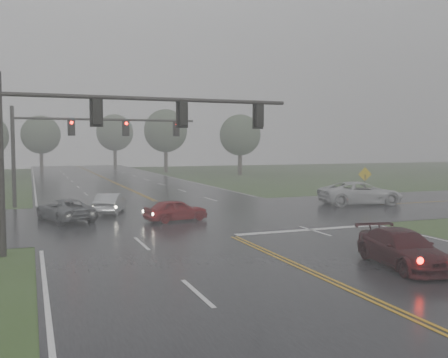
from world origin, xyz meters
name	(u,v)px	position (x,y,z in m)	size (l,w,h in m)	color
main_road	(196,220)	(0.00, 20.00, 0.00)	(18.00, 160.00, 0.02)	black
cross_street	(186,215)	(0.00, 22.00, 0.00)	(120.00, 14.00, 0.02)	black
stop_bar	(311,230)	(4.50, 14.40, 0.00)	(8.50, 0.50, 0.01)	silver
sedan_maroon	(402,267)	(3.52, 6.37, 0.00)	(1.85, 4.56, 1.32)	black
sedan_red	(176,221)	(-1.23, 19.90, 0.00)	(1.50, 3.73, 1.27)	maroon
sedan_silver	(110,214)	(-4.33, 24.51, 0.00)	(1.40, 4.00, 1.32)	#A2A6AA
car_grey	(65,221)	(-7.29, 22.34, 0.00)	(2.13, 4.62, 1.28)	#54575C
pickup_white	(361,205)	(13.64, 22.50, 0.00)	(2.83, 6.13, 1.70)	#BCBFC0
signal_gantry_near	(100,129)	(-6.32, 13.59, 5.13)	(12.72, 0.32, 7.33)	black
signal_gantry_far	(74,136)	(-6.01, 30.22, 5.06)	(13.44, 0.36, 7.18)	black
sign_diamond_east	(365,178)	(15.46, 24.45, 1.81)	(1.11, 0.22, 2.69)	black
tree_ne_a	(166,131)	(11.01, 69.17, 6.59)	(6.83, 6.83, 10.02)	#342922
tree_n_mid	(41,135)	(-7.40, 78.22, 6.00)	(6.22, 6.22, 9.13)	#342922
tree_e_near	(240,135)	(19.49, 59.02, 5.80)	(6.01, 6.01, 8.83)	#342922
tree_n_far	(115,133)	(5.86, 87.17, 6.65)	(6.89, 6.89, 10.12)	#342922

